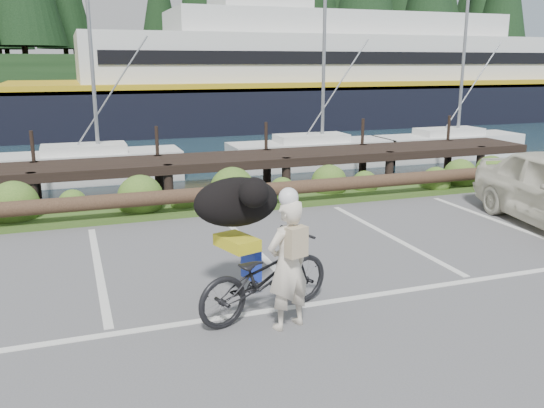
{
  "coord_description": "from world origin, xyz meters",
  "views": [
    {
      "loc": [
        -2.88,
        -6.92,
        3.14
      ],
      "look_at": [
        -0.12,
        0.85,
        1.1
      ],
      "focal_mm": 38.0,
      "sensor_mm": 36.0,
      "label": 1
    }
  ],
  "objects": [
    {
      "name": "bicycle",
      "position": [
        -0.68,
        -0.47,
        0.51
      ],
      "size": [
        2.07,
        1.25,
        1.03
      ],
      "primitive_type": "imported",
      "rotation": [
        0.0,
        0.0,
        1.88
      ],
      "color": "black",
      "rests_on": "ground"
    },
    {
      "name": "cyclist",
      "position": [
        -0.54,
        -0.9,
        0.8
      ],
      "size": [
        0.67,
        0.54,
        1.6
      ],
      "primitive_type": "imported",
      "rotation": [
        0.0,
        0.0,
        3.45
      ],
      "color": "beige",
      "rests_on": "ground"
    },
    {
      "name": "vegetation_strip",
      "position": [
        0.0,
        5.3,
        0.05
      ],
      "size": [
        34.0,
        1.6,
        0.1
      ],
      "primitive_type": "cube",
      "color": "#3D5B21",
      "rests_on": "ground"
    },
    {
      "name": "dog",
      "position": [
        -0.87,
        0.13,
        1.36
      ],
      "size": [
        0.88,
        1.26,
        0.66
      ],
      "primitive_type": "ellipsoid",
      "rotation": [
        0.0,
        0.0,
        1.88
      ],
      "color": "black",
      "rests_on": "bicycle"
    },
    {
      "name": "log_rail",
      "position": [
        0.0,
        4.6,
        0.0
      ],
      "size": [
        32.0,
        0.3,
        0.6
      ],
      "primitive_type": null,
      "color": "#443021",
      "rests_on": "ground"
    },
    {
      "name": "ground",
      "position": [
        0.0,
        0.0,
        0.0
      ],
      "size": [
        72.0,
        72.0,
        0.0
      ],
      "primitive_type": "plane",
      "color": "#545356"
    },
    {
      "name": "harbor_backdrop",
      "position": [
        0.4,
        78.42,
        -0.0
      ],
      "size": [
        170.0,
        160.0,
        30.0
      ],
      "color": "#172D39",
      "rests_on": "ground"
    }
  ]
}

